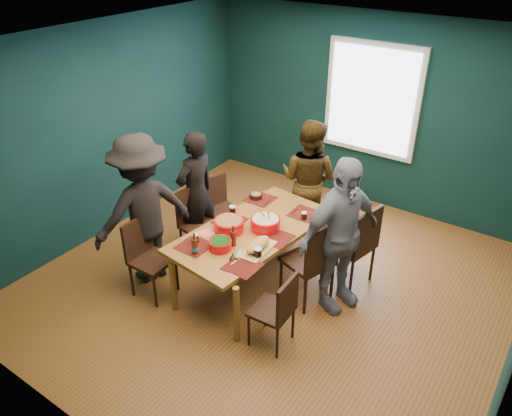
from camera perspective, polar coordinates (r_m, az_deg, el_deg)
The scene contains 26 objects.
room at distance 5.36m, azimuth 3.64°, elevation 4.46°, with size 5.01×5.01×2.71m.
dining_table at distance 5.55m, azimuth -0.42°, elevation -3.03°, with size 1.17×1.99×0.72m.
chair_left_far at distance 6.51m, azimuth -4.27°, elevation 0.60°, with size 0.46×0.46×0.84m.
chair_left_mid at distance 6.14m, azimuth -6.95°, elevation -1.10°, with size 0.46×0.46×0.90m.
chair_left_near at distance 5.62m, azimuth -12.49°, elevation -4.87°, with size 0.42×0.42×0.91m.
chair_right_far at distance 5.67m, azimuth 11.56°, elevation -3.70°, with size 0.54×0.54×1.01m.
chair_right_mid at distance 5.32m, azimuth 6.67°, elevation -5.62°, with size 0.59×0.59×1.03m.
chair_right_near at distance 4.85m, azimuth 2.60°, elevation -11.24°, with size 0.39×0.39×0.83m.
person_far_left at distance 6.14m, azimuth -6.91°, elevation 1.75°, with size 0.58×0.38×1.58m, color black.
person_back at distance 6.41m, azimuth 6.01°, elevation 3.22°, with size 0.78×0.61×1.61m, color black.
person_right at distance 5.19m, azimuth 9.54°, elevation -3.19°, with size 1.02×0.43×1.75m, color silver.
person_near_left at distance 5.68m, azimuth -12.82°, elevation -0.21°, with size 1.15×0.66×1.78m, color black.
bowl_salad at distance 5.46m, azimuth -3.11°, elevation -1.94°, with size 0.33×0.33×0.14m.
bowl_dumpling at distance 5.48m, azimuth 1.09°, elevation -1.74°, with size 0.33×0.33×0.31m.
bowl_herbs at distance 5.18m, azimuth -4.12°, elevation -4.13°, with size 0.24×0.24×0.11m.
cutting_board at distance 5.15m, azimuth 0.19°, elevation -4.34°, with size 0.28×0.55×0.12m.
small_bowl at distance 6.10m, azimuth 0.00°, elevation 1.40°, with size 0.15×0.15×0.06m.
beer_bottle_a at distance 5.12m, azimuth -7.01°, elevation -4.37°, with size 0.07×0.07×0.25m.
beer_bottle_b at distance 5.21m, azimuth -2.62°, elevation -3.43°, with size 0.06×0.06×0.23m.
cola_glass_a at distance 5.31m, azimuth -6.95°, elevation -3.40°, with size 0.07×0.07×0.10m.
cola_glass_b at distance 5.04m, azimuth 0.23°, elevation -5.10°, with size 0.08×0.08×0.11m.
cola_glass_c at distance 5.70m, azimuth 5.52°, elevation -0.84°, with size 0.07×0.07×0.09m.
cola_glass_d at distance 5.76m, azimuth -2.69°, elevation -0.22°, with size 0.08×0.08×0.11m.
napkin_a at distance 5.37m, azimuth 3.41°, elevation -3.47°, with size 0.13×0.13×0.00m, color #F77168.
napkin_b at distance 5.48m, azimuth -5.68°, elevation -2.83°, with size 0.15×0.15×0.00m, color #F77168.
napkin_c at distance 4.87m, azimuth -2.36°, elevation -7.42°, with size 0.13×0.13×0.00m, color #F77168.
Camera 1 is at (2.46, -3.90, 3.69)m, focal length 35.00 mm.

